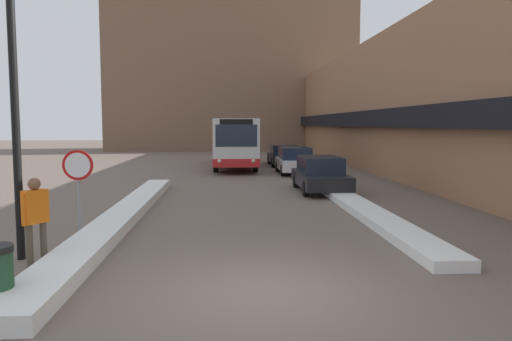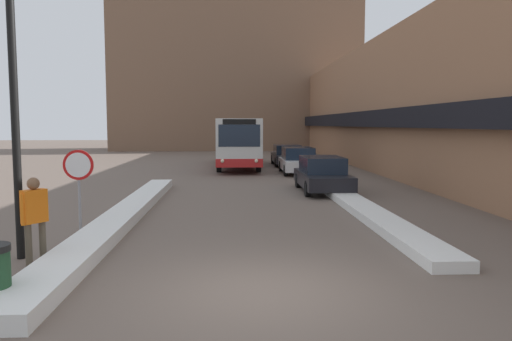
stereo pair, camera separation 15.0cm
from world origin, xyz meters
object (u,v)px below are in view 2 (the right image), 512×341
object	(u,v)px
street_lamp	(26,48)
pedestrian	(34,213)
parked_car_middle	(298,161)
parked_car_front	(322,174)
parked_car_back	(287,155)
stop_sign	(79,173)
city_bus	(238,141)

from	to	relation	value
street_lamp	pedestrian	world-z (taller)	street_lamp
parked_car_middle	pedestrian	bearing A→B (deg)	-112.77
parked_car_front	parked_car_middle	world-z (taller)	parked_car_middle
parked_car_back	street_lamp	distance (m)	24.39
parked_car_middle	stop_sign	bearing A→B (deg)	-116.79
stop_sign	pedestrian	size ratio (longest dim) A/B	1.22
parked_car_back	parked_car_front	bearing A→B (deg)	-90.00
street_lamp	pedestrian	distance (m)	3.27
parked_car_middle	pedestrian	distance (m)	19.42
parked_car_middle	city_bus	bearing A→B (deg)	125.84
parked_car_front	street_lamp	distance (m)	13.04
parked_car_front	pedestrian	xyz separation A→B (m)	(-7.51, -10.42, 0.33)
pedestrian	parked_car_middle	bearing A→B (deg)	12.11
parked_car_front	parked_car_middle	size ratio (longest dim) A/B	1.04
stop_sign	pedestrian	xyz separation A→B (m)	(0.03, -2.95, -0.48)
city_bus	parked_car_middle	bearing A→B (deg)	-54.16
pedestrian	stop_sign	bearing A→B (deg)	35.55
street_lamp	pedestrian	bearing A→B (deg)	-65.25
parked_car_front	pedestrian	world-z (taller)	pedestrian
parked_car_back	pedestrian	size ratio (longest dim) A/B	2.67
parked_car_back	stop_sign	distance (m)	21.82
city_bus	pedestrian	world-z (taller)	city_bus
parked_car_middle	stop_sign	size ratio (longest dim) A/B	2.02
parked_car_middle	stop_sign	xyz separation A→B (m)	(-7.55, -14.95, 0.80)
stop_sign	pedestrian	distance (m)	2.99
parked_car_front	street_lamp	size ratio (longest dim) A/B	0.64
parked_car_front	street_lamp	xyz separation A→B (m)	(-7.77, -9.85, 3.54)
parked_car_back	street_lamp	world-z (taller)	street_lamp
city_bus	pedestrian	xyz separation A→B (m)	(-4.22, -22.46, -0.63)
city_bus	pedestrian	size ratio (longest dim) A/B	6.62
city_bus	parked_car_back	bearing A→B (deg)	16.05
city_bus	street_lamp	size ratio (longest dim) A/B	1.66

